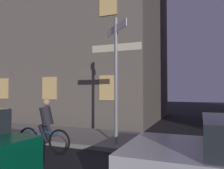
# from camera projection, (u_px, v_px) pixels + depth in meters

# --- Properties ---
(sidewalk_kerb) EXTENTS (40.00, 2.84, 0.14)m
(sidewalk_kerb) POSITION_uv_depth(u_px,v_px,m) (115.00, 139.00, 7.98)
(sidewalk_kerb) COLOR gray
(sidewalk_kerb) RESTS_ON ground_plane
(signpost) EXTENTS (1.72, 1.08, 4.10)m
(signpost) POSITION_uv_depth(u_px,v_px,m) (116.00, 68.00, 7.11)
(signpost) COLOR gray
(signpost) RESTS_ON sidewalk_kerb
(cyclist) EXTENTS (1.82, 0.34, 1.61)m
(cyclist) POSITION_uv_depth(u_px,v_px,m) (45.00, 127.00, 6.52)
(cyclist) COLOR black
(cyclist) RESTS_ON ground_plane
(building_left_block) EXTENTS (10.21, 8.46, 15.32)m
(building_left_block) POSITION_uv_depth(u_px,v_px,m) (87.00, 11.00, 15.79)
(building_left_block) COLOR #6B6056
(building_left_block) RESTS_ON ground_plane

